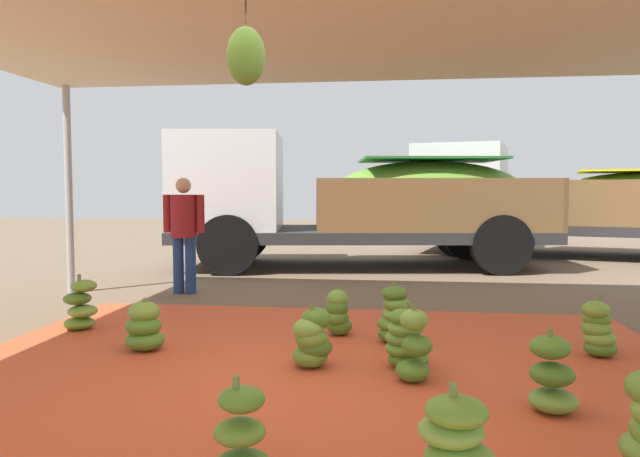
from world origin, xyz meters
TOP-DOWN VIEW (x-y plane):
  - ground_plane at (0.00, 3.00)m, footprint 40.00×40.00m
  - tarp_orange at (0.00, 0.00)m, footprint 5.92×5.20m
  - banana_bunch_0 at (-2.53, 1.25)m, footprint 0.45×0.42m
  - banana_bunch_3 at (2.31, 0.88)m, footprint 0.37×0.36m
  - banana_bunch_4 at (0.75, 0.01)m, footprint 0.30×0.29m
  - banana_bunch_5 at (0.69, 0.34)m, footprint 0.47×0.44m
  - banana_bunch_6 at (1.60, -0.48)m, footprint 0.40×0.39m
  - banana_bunch_7 at (0.06, 1.32)m, footprint 0.35×0.36m
  - banana_bunch_8 at (0.61, 1.13)m, footprint 0.41×0.40m
  - banana_bunch_9 at (-1.57, 0.59)m, footprint 0.48×0.48m
  - banana_bunch_10 at (-0.04, 0.27)m, footprint 0.39×0.38m
  - banana_bunch_11 at (-0.13, -1.57)m, footprint 0.33×0.33m
  - cargo_truck_main at (-0.22, 6.56)m, footprint 6.90×3.22m
  - cargo_truck_far at (4.14, 9.02)m, footprint 7.10×4.00m
  - worker_0 at (-2.23, 3.44)m, footprint 0.58×0.35m

SIDE VIEW (x-z plane):
  - ground_plane at x=0.00m, z-range 0.00..0.00m
  - tarp_orange at x=0.00m, z-range 0.00..0.01m
  - banana_bunch_9 at x=-1.57m, z-range -0.02..0.43m
  - banana_bunch_11 at x=-0.13m, z-range -0.04..0.47m
  - banana_bunch_7 at x=0.06m, z-range -0.02..0.46m
  - banana_bunch_10 at x=-0.04m, z-range -0.02..0.48m
  - banana_bunch_3 at x=2.31m, z-range -0.03..0.49m
  - banana_bunch_6 at x=1.60m, z-range -0.03..0.50m
  - banana_bunch_5 at x=0.69m, z-range -0.03..0.50m
  - banana_bunch_0 at x=-2.53m, z-range -0.04..0.52m
  - banana_bunch_8 at x=0.61m, z-range -0.03..0.54m
  - banana_bunch_4 at x=0.75m, z-range -0.03..0.54m
  - worker_0 at x=-2.23m, z-range 0.13..1.70m
  - cargo_truck_far at x=4.14m, z-range 0.01..2.41m
  - cargo_truck_main at x=-0.22m, z-range 0.04..2.44m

